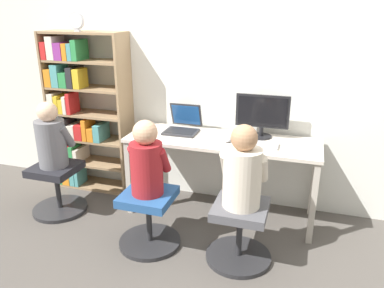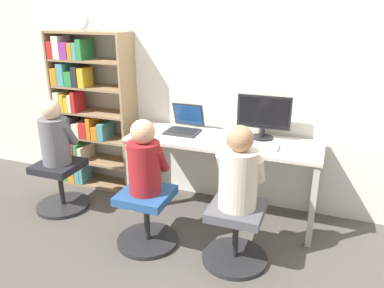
% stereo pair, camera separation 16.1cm
% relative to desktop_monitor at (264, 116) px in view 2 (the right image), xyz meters
% --- Properties ---
extents(ground_plane, '(14.00, 14.00, 0.00)m').
position_rel_desktop_monitor_xyz_m(ground_plane, '(-0.33, -0.46, -0.98)').
color(ground_plane, '#4C4742').
extents(wall_back, '(10.00, 0.05, 2.60)m').
position_rel_desktop_monitor_xyz_m(wall_back, '(-0.33, 0.19, 0.32)').
color(wall_back, silver).
rests_on(wall_back, ground_plane).
extents(desk, '(1.78, 0.58, 0.78)m').
position_rel_desktop_monitor_xyz_m(desk, '(-0.33, -0.16, -0.30)').
color(desk, beige).
rests_on(desk, ground_plane).
extents(desktop_monitor, '(0.49, 0.20, 0.40)m').
position_rel_desktop_monitor_xyz_m(desktop_monitor, '(0.00, 0.00, 0.00)').
color(desktop_monitor, black).
rests_on(desktop_monitor, desk).
extents(laptop, '(0.32, 0.34, 0.26)m').
position_rel_desktop_monitor_xyz_m(laptop, '(-0.75, -0.05, -0.16)').
color(laptop, '#2D2D30').
rests_on(laptop, desk).
extents(keyboard, '(0.38, 0.17, 0.03)m').
position_rel_desktop_monitor_xyz_m(keyboard, '(-0.01, -0.24, -0.20)').
color(keyboard, '#B2B2B7').
rests_on(keyboard, desk).
extents(computer_mouse_by_keyboard, '(0.07, 0.11, 0.04)m').
position_rel_desktop_monitor_xyz_m(computer_mouse_by_keyboard, '(-0.27, -0.21, -0.19)').
color(computer_mouse_by_keyboard, '#99999E').
rests_on(computer_mouse_by_keyboard, desk).
extents(office_chair_left, '(0.53, 0.53, 0.49)m').
position_rel_desktop_monitor_xyz_m(office_chair_left, '(-0.02, -0.82, -0.73)').
color(office_chair_left, '#262628').
rests_on(office_chair_left, ground_plane).
extents(office_chair_right, '(0.53, 0.53, 0.49)m').
position_rel_desktop_monitor_xyz_m(office_chair_right, '(-0.79, -0.85, -0.73)').
color(office_chair_right, '#262628').
rests_on(office_chair_right, ground_plane).
extents(person_at_monitor, '(0.36, 0.31, 0.65)m').
position_rel_desktop_monitor_xyz_m(person_at_monitor, '(-0.02, -0.82, -0.21)').
color(person_at_monitor, beige).
rests_on(person_at_monitor, office_chair_left).
extents(person_at_laptop, '(0.32, 0.29, 0.62)m').
position_rel_desktop_monitor_xyz_m(person_at_laptop, '(-0.79, -0.85, -0.22)').
color(person_at_laptop, maroon).
rests_on(person_at_laptop, office_chair_right).
extents(bookshelf, '(0.88, 0.32, 1.70)m').
position_rel_desktop_monitor_xyz_m(bookshelf, '(-1.93, -0.02, -0.11)').
color(bookshelf, '#997A56').
rests_on(bookshelf, ground_plane).
extents(desk_clock, '(0.16, 0.03, 0.18)m').
position_rel_desktop_monitor_xyz_m(desk_clock, '(-1.81, -0.10, 0.81)').
color(desk_clock, '#B2B2B7').
rests_on(desk_clock, bookshelf).
extents(office_chair_side, '(0.53, 0.53, 0.49)m').
position_rel_desktop_monitor_xyz_m(office_chair_side, '(-1.87, -0.60, -0.73)').
color(office_chair_side, '#262628').
rests_on(office_chair_side, ground_plane).
extents(person_near_shelf, '(0.33, 0.30, 0.63)m').
position_rel_desktop_monitor_xyz_m(person_near_shelf, '(-1.87, -0.60, -0.22)').
color(person_near_shelf, slate).
rests_on(person_near_shelf, office_chair_side).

